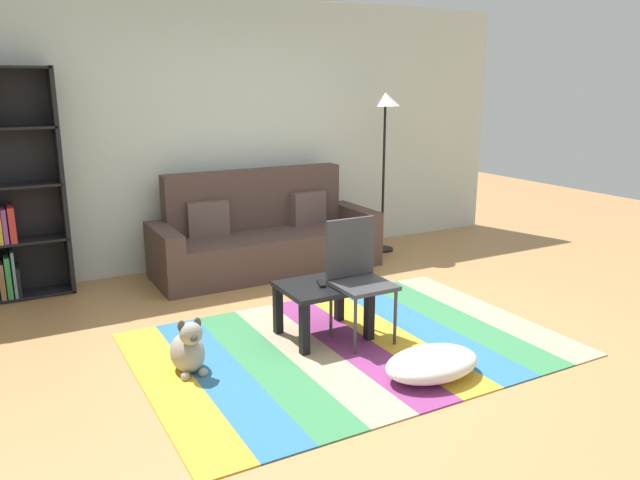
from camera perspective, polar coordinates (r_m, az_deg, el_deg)
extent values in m
plane|color=#B27F4C|center=(4.63, 3.91, -9.35)|extent=(14.00, 14.00, 0.00)
cube|color=silver|center=(6.55, -8.20, 9.76)|extent=(6.80, 0.10, 2.70)
cube|color=gold|center=(4.09, -13.61, -13.05)|extent=(0.33, 2.05, 0.01)
cube|color=teal|center=(4.18, -9.14, -12.22)|extent=(0.33, 2.05, 0.01)
cube|color=#387F4C|center=(4.28, -4.90, -11.37)|extent=(0.33, 2.05, 0.01)
cube|color=tan|center=(4.41, -0.91, -10.50)|extent=(0.33, 2.05, 0.01)
cube|color=#843370|center=(4.57, 2.82, -9.65)|extent=(0.33, 2.05, 0.01)
cube|color=gold|center=(4.73, 6.27, -8.81)|extent=(0.33, 2.05, 0.01)
cube|color=teal|center=(4.92, 9.46, -8.01)|extent=(0.33, 2.05, 0.01)
cube|color=#387F4C|center=(5.12, 12.40, -7.24)|extent=(0.33, 2.05, 0.01)
cube|color=tan|center=(5.33, 15.11, -6.52)|extent=(0.33, 2.05, 0.01)
cube|color=#4C3833|center=(6.24, -4.86, -1.10)|extent=(1.90, 0.80, 0.40)
cube|color=#4C3833|center=(6.40, -6.05, 3.85)|extent=(1.90, 0.20, 0.60)
cube|color=#4C3833|center=(5.89, -14.14, -1.63)|extent=(0.18, 0.80, 0.56)
cube|color=#4C3833|center=(6.70, 3.27, 0.70)|extent=(0.18, 0.80, 0.56)
cube|color=brown|center=(6.13, -10.32, 1.88)|extent=(0.42, 0.19, 0.36)
cube|color=brown|center=(6.55, -1.17, 2.92)|extent=(0.42, 0.19, 0.36)
cube|color=black|center=(5.95, -22.79, 4.93)|extent=(0.04, 0.28, 2.00)
cube|color=black|center=(6.05, -27.00, 4.63)|extent=(0.90, 0.01, 2.00)
cube|color=black|center=(6.14, -25.91, -4.59)|extent=(0.86, 0.28, 0.02)
cube|color=black|center=(6.01, -26.41, -0.16)|extent=(0.86, 0.28, 0.02)
cube|color=black|center=(5.92, -26.94, 4.45)|extent=(0.86, 0.28, 0.02)
cube|color=black|center=(5.87, -27.49, 9.17)|extent=(0.86, 0.28, 0.02)
cube|color=#8C6647|center=(6.06, -27.34, -3.34)|extent=(0.04, 0.19, 0.32)
cube|color=green|center=(6.08, -26.88, -2.98)|extent=(0.04, 0.25, 0.37)
cube|color=#668C99|center=(6.08, -26.47, -2.72)|extent=(0.03, 0.26, 0.41)
cube|color=black|center=(6.10, -26.11, -3.34)|extent=(0.03, 0.25, 0.26)
cube|color=purple|center=(5.95, -27.15, 1.21)|extent=(0.04, 0.20, 0.30)
cube|color=red|center=(5.97, -26.62, 1.36)|extent=(0.05, 0.24, 0.31)
cube|color=black|center=(4.56, 0.27, -4.33)|extent=(0.62, 0.51, 0.04)
cube|color=black|center=(4.34, -1.48, -8.22)|extent=(0.06, 0.06, 0.37)
cube|color=black|center=(4.59, 4.54, -6.95)|extent=(0.06, 0.06, 0.37)
cube|color=black|center=(4.70, -3.91, -6.44)|extent=(0.06, 0.06, 0.37)
cube|color=black|center=(4.93, 1.79, -5.38)|extent=(0.06, 0.06, 0.37)
ellipsoid|color=white|center=(4.12, 10.31, -11.17)|extent=(0.67, 0.43, 0.18)
ellipsoid|color=#9E998E|center=(4.23, -12.16, -10.14)|extent=(0.22, 0.30, 0.26)
sphere|color=#9E998E|center=(4.07, -11.86, -8.45)|extent=(0.15, 0.15, 0.15)
ellipsoid|color=#474440|center=(4.02, -11.59, -8.88)|extent=(0.06, 0.07, 0.05)
ellipsoid|color=#474440|center=(4.05, -12.69, -7.79)|extent=(0.05, 0.04, 0.08)
ellipsoid|color=#474440|center=(4.08, -11.27, -7.55)|extent=(0.05, 0.04, 0.08)
sphere|color=#9E998E|center=(4.14, -12.34, -12.24)|extent=(0.06, 0.06, 0.06)
sphere|color=#9E998E|center=(4.17, -10.73, -11.95)|extent=(0.06, 0.06, 0.06)
cylinder|color=black|center=(7.08, 5.72, -0.84)|extent=(0.26, 0.26, 0.02)
cylinder|color=black|center=(6.91, 5.88, 5.63)|extent=(0.03, 0.03, 1.59)
cone|color=white|center=(6.83, 6.07, 12.80)|extent=(0.32, 0.32, 0.14)
cube|color=black|center=(4.54, 0.11, -4.05)|extent=(0.09, 0.16, 0.02)
cube|color=#38383D|center=(4.48, 4.01, -4.19)|extent=(0.40, 0.40, 0.03)
cube|color=#38383D|center=(4.55, 2.84, -0.69)|extent=(0.40, 0.03, 0.44)
cylinder|color=#38383D|center=(4.33, 3.28, -8.03)|extent=(0.02, 0.02, 0.42)
cylinder|color=#38383D|center=(4.51, 6.97, -7.18)|extent=(0.02, 0.02, 0.42)
cylinder|color=#38383D|center=(4.60, 1.02, -6.62)|extent=(0.02, 0.02, 0.42)
cylinder|color=#38383D|center=(4.77, 4.58, -5.89)|extent=(0.02, 0.02, 0.42)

